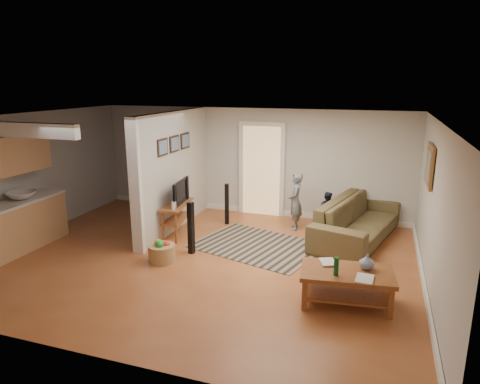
% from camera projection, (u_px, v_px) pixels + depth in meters
% --- Properties ---
extents(ground, '(7.50, 7.50, 0.00)m').
position_uv_depth(ground, '(201.00, 258.00, 7.70)').
color(ground, brown).
rests_on(ground, ground).
extents(room_shell, '(7.54, 6.02, 2.52)m').
position_uv_depth(room_shell, '(156.00, 171.00, 8.05)').
color(room_shell, beige).
rests_on(room_shell, ground).
extents(area_rug, '(2.68, 2.25, 0.01)m').
position_uv_depth(area_rug, '(257.00, 245.00, 8.30)').
color(area_rug, black).
rests_on(area_rug, ground).
extents(sofa, '(1.73, 2.92, 0.80)m').
position_uv_depth(sofa, '(357.00, 239.00, 8.67)').
color(sofa, '#423421').
rests_on(sofa, ground).
extents(coffee_table, '(1.37, 0.90, 0.76)m').
position_uv_depth(coffee_table, '(348.00, 278.00, 6.05)').
color(coffee_table, brown).
rests_on(coffee_table, ground).
extents(tv_console, '(0.53, 1.11, 0.92)m').
position_uv_depth(tv_console, '(177.00, 207.00, 8.73)').
color(tv_console, brown).
rests_on(tv_console, ground).
extents(speaker_left, '(0.11, 0.11, 0.98)m').
position_uv_depth(speaker_left, '(191.00, 228.00, 7.82)').
color(speaker_left, black).
rests_on(speaker_left, ground).
extents(speaker_right, '(0.12, 0.12, 0.92)m').
position_uv_depth(speaker_right, '(227.00, 204.00, 9.46)').
color(speaker_right, black).
rests_on(speaker_right, ground).
extents(toy_basket, '(0.47, 0.47, 0.42)m').
position_uv_depth(toy_basket, '(162.00, 252.00, 7.53)').
color(toy_basket, olive).
rests_on(toy_basket, ground).
extents(child, '(0.37, 0.50, 1.24)m').
position_uv_depth(child, '(294.00, 229.00, 9.24)').
color(child, slate).
rests_on(child, ground).
extents(toddler, '(0.49, 0.44, 0.82)m').
position_uv_depth(toddler, '(326.00, 228.00, 9.30)').
color(toddler, '#1B2339').
rests_on(toddler, ground).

